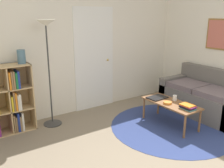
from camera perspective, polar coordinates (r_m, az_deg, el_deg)
The scene contains 11 objects.
wall_back at distance 4.75m, azimuth -8.09°, elevation 8.73°, with size 7.64×0.11×2.60m.
wall_right at distance 5.27m, azimuth 23.29°, elevation 8.47°, with size 0.08×5.78×2.60m.
rug at distance 4.46m, azimuth 13.55°, elevation -9.29°, with size 2.09×2.09×0.01m.
floor_lamp at distance 4.16m, azimuth -14.67°, elevation 9.50°, with size 0.31×0.31×1.77m.
couch at distance 5.10m, azimuth 20.64°, elevation -3.05°, with size 0.81×1.58×0.84m.
coffee_table at distance 4.37m, azimuth 13.26°, elevation -4.69°, with size 0.44×1.02×0.41m.
laptop at distance 4.53m, azimuth 10.30°, elevation -3.06°, with size 0.36×0.26×0.02m.
bowl at distance 4.28m, azimuth 12.58°, elevation -4.21°, with size 0.14×0.14×0.04m.
book_stack_on_table at distance 4.13m, azimuth 16.95°, elevation -5.00°, with size 0.17×0.23×0.08m.
cup at distance 4.46m, azimuth 14.16°, elevation -3.10°, with size 0.07×0.07×0.09m.
vase_on_shelf at distance 4.19m, azimuth -20.01°, elevation 5.88°, with size 0.13×0.13×0.22m.
Camera 1 is at (-2.08, -1.42, 1.87)m, focal length 40.00 mm.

